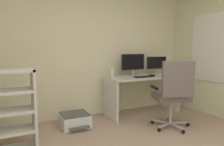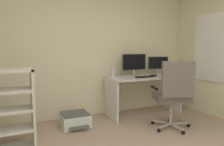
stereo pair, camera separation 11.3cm
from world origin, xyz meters
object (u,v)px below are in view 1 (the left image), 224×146
at_px(desk, 143,86).
at_px(keyboard, 143,77).
at_px(monitor_secondary, 157,64).
at_px(printer, 75,120).
at_px(desktop_speaker, 112,73).
at_px(monitor_main, 133,63).
at_px(computer_mouse, 152,75).
at_px(office_chair, 174,91).

height_order(desk, keyboard, keyboard).
distance_m(monitor_secondary, printer, 2.02).
height_order(monitor_secondary, desktop_speaker, monitor_secondary).
xyz_separation_m(monitor_main, computer_mouse, (0.29, -0.22, -0.24)).
bearing_deg(desktop_speaker, office_chair, -60.03).
xyz_separation_m(computer_mouse, printer, (-1.54, 0.01, -0.64)).
bearing_deg(monitor_secondary, monitor_main, -179.99).
bearing_deg(keyboard, office_chair, -87.96).
xyz_separation_m(keyboard, printer, (-1.32, 0.03, -0.64)).
bearing_deg(desk, office_chair, -93.86).
xyz_separation_m(desk, office_chair, (-0.06, -0.91, 0.07)).
bearing_deg(keyboard, monitor_secondary, 26.35).
distance_m(computer_mouse, desktop_speaker, 0.79).
bearing_deg(printer, monitor_main, 9.69).
xyz_separation_m(monitor_secondary, desktop_speaker, (-1.05, -0.05, -0.13)).
xyz_separation_m(monitor_main, office_chair, (0.09, -1.04, -0.38)).
xyz_separation_m(monitor_main, desktop_speaker, (-0.48, -0.05, -0.17)).
relative_size(desktop_speaker, office_chair, 0.16).
bearing_deg(monitor_main, printer, -170.31).
height_order(monitor_main, office_chair, monitor_main).
bearing_deg(desk, monitor_secondary, 16.51).
height_order(desk, computer_mouse, computer_mouse).
bearing_deg(computer_mouse, printer, 164.98).
xyz_separation_m(computer_mouse, desktop_speaker, (-0.77, 0.18, 0.07)).
height_order(monitor_secondary, keyboard, monitor_secondary).
height_order(desk, monitor_secondary, monitor_secondary).
distance_m(keyboard, office_chair, 0.80).
xyz_separation_m(computer_mouse, office_chair, (-0.20, -0.81, -0.15)).
bearing_deg(desktop_speaker, monitor_main, 5.63).
distance_m(desktop_speaker, printer, 1.06).
xyz_separation_m(monitor_main, keyboard, (0.07, -0.24, -0.24)).
bearing_deg(desk, monitor_main, 139.79).
xyz_separation_m(monitor_main, monitor_secondary, (0.57, 0.00, -0.04)).
distance_m(monitor_main, printer, 1.55).
height_order(desktop_speaker, office_chair, office_chair).
distance_m(monitor_secondary, office_chair, 1.19).
xyz_separation_m(desk, computer_mouse, (0.14, -0.10, 0.21)).
bearing_deg(computer_mouse, keyboard, 170.53).
bearing_deg(monitor_main, computer_mouse, -37.70).
distance_m(monitor_main, office_chair, 1.11).
height_order(monitor_main, monitor_secondary, monitor_main).
distance_m(monitor_main, desktop_speaker, 0.51).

